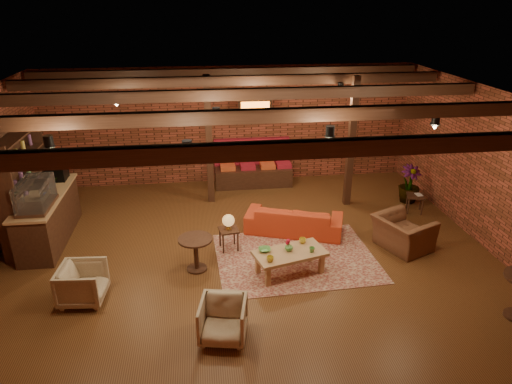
{
  "coord_description": "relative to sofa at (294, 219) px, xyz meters",
  "views": [
    {
      "loc": [
        -0.82,
        -8.19,
        4.86
      ],
      "look_at": [
        0.25,
        0.2,
        1.22
      ],
      "focal_mm": 32.0,
      "sensor_mm": 36.0,
      "label": 1
    }
  ],
  "objects": [
    {
      "name": "floor",
      "position": [
        -1.16,
        -0.68,
        -0.31
      ],
      "size": [
        10.0,
        10.0,
        0.0
      ],
      "primitive_type": "plane",
      "color": "#402310",
      "rests_on": "ground"
    },
    {
      "name": "ceiling",
      "position": [
        -1.16,
        -0.68,
        2.89
      ],
      "size": [
        10.0,
        8.0,
        0.02
      ],
      "primitive_type": "cube",
      "color": "black",
      "rests_on": "wall_back"
    },
    {
      "name": "wall_back",
      "position": [
        -1.16,
        3.32,
        1.29
      ],
      "size": [
        10.0,
        0.02,
        3.2
      ],
      "primitive_type": "cube",
      "color": "#602D1B",
      "rests_on": "ground"
    },
    {
      "name": "wall_front",
      "position": [
        -1.16,
        -4.68,
        1.29
      ],
      "size": [
        10.0,
        0.02,
        3.2
      ],
      "primitive_type": "cube",
      "color": "#602D1B",
      "rests_on": "ground"
    },
    {
      "name": "wall_right",
      "position": [
        3.84,
        -0.68,
        1.29
      ],
      "size": [
        0.02,
        8.0,
        3.2
      ],
      "primitive_type": "cube",
      "color": "#602D1B",
      "rests_on": "ground"
    },
    {
      "name": "ceiling_beams",
      "position": [
        -1.16,
        -0.68,
        2.77
      ],
      "size": [
        9.8,
        6.4,
        0.22
      ],
      "primitive_type": null,
      "color": "black",
      "rests_on": "ceiling"
    },
    {
      "name": "ceiling_pipe",
      "position": [
        -1.16,
        0.92,
        2.54
      ],
      "size": [
        9.6,
        0.12,
        0.12
      ],
      "primitive_type": "cylinder",
      "rotation": [
        0.0,
        1.57,
        0.0
      ],
      "color": "black",
      "rests_on": "ceiling"
    },
    {
      "name": "post_left",
      "position": [
        -1.76,
        1.92,
        1.29
      ],
      "size": [
        0.16,
        0.16,
        3.2
      ],
      "primitive_type": "cube",
      "color": "black",
      "rests_on": "ground"
    },
    {
      "name": "post_right",
      "position": [
        1.64,
        1.32,
        1.29
      ],
      "size": [
        0.16,
        0.16,
        3.2
      ],
      "primitive_type": "cube",
      "color": "black",
      "rests_on": "ground"
    },
    {
      "name": "service_counter",
      "position": [
        -5.26,
        0.32,
        0.49
      ],
      "size": [
        0.8,
        2.5,
        1.6
      ],
      "primitive_type": null,
      "color": "black",
      "rests_on": "ground"
    },
    {
      "name": "plant_counter",
      "position": [
        -5.16,
        0.52,
        0.91
      ],
      "size": [
        0.35,
        0.39,
        0.3
      ],
      "primitive_type": "imported",
      "color": "#337F33",
      "rests_on": "service_counter"
    },
    {
      "name": "shelving_hutch",
      "position": [
        -5.66,
        0.42,
        0.89
      ],
      "size": [
        0.52,
        2.0,
        2.4
      ],
      "primitive_type": null,
      "color": "black",
      "rests_on": "ground"
    },
    {
      "name": "banquette",
      "position": [
        -0.56,
        2.87,
        0.19
      ],
      "size": [
        2.1,
        0.7,
        1.0
      ],
      "primitive_type": null,
      "color": "maroon",
      "rests_on": "ground"
    },
    {
      "name": "service_sign",
      "position": [
        -0.56,
        2.42,
        2.04
      ],
      "size": [
        0.86,
        0.06,
        0.3
      ],
      "primitive_type": "cube",
      "color": "orange",
      "rests_on": "ceiling"
    },
    {
      "name": "ceiling_spotlights",
      "position": [
        -1.16,
        -0.68,
        2.55
      ],
      "size": [
        6.4,
        4.4,
        0.28
      ],
      "primitive_type": null,
      "color": "black",
      "rests_on": "ceiling"
    },
    {
      "name": "rug",
      "position": [
        -0.19,
        -1.1,
        -0.3
      ],
      "size": [
        3.23,
        2.53,
        0.01
      ],
      "primitive_type": "cube",
      "rotation": [
        0.0,
        0.0,
        0.04
      ],
      "color": "maroon",
      "rests_on": "floor"
    },
    {
      "name": "sofa",
      "position": [
        0.0,
        0.0,
        0.0
      ],
      "size": [
        2.27,
        1.49,
        0.62
      ],
      "primitive_type": "imported",
      "rotation": [
        0.0,
        0.0,
        2.8
      ],
      "color": "#B43319",
      "rests_on": "floor"
    },
    {
      "name": "coffee_table",
      "position": [
        -0.43,
        -1.61,
        0.1
      ],
      "size": [
        1.46,
        0.99,
        0.71
      ],
      "rotation": [
        0.0,
        0.0,
        0.27
      ],
      "color": "#AA7E4F",
      "rests_on": "floor"
    },
    {
      "name": "side_table_lamp",
      "position": [
        -1.49,
        -0.58,
        0.29
      ],
      "size": [
        0.44,
        0.44,
        0.79
      ],
      "rotation": [
        0.0,
        0.0,
        0.16
      ],
      "color": "black",
      "rests_on": "floor"
    },
    {
      "name": "round_table_left",
      "position": [
        -2.16,
        -1.27,
        0.15
      ],
      "size": [
        0.65,
        0.65,
        0.68
      ],
      "color": "black",
      "rests_on": "floor"
    },
    {
      "name": "armchair_a",
      "position": [
        -4.1,
        -2.0,
        0.07
      ],
      "size": [
        0.74,
        0.78,
        0.75
      ],
      "primitive_type": "imported",
      "rotation": [
        0.0,
        0.0,
        1.49
      ],
      "color": "beige",
      "rests_on": "floor"
    },
    {
      "name": "armchair_b",
      "position": [
        -1.77,
        -3.24,
        0.05
      ],
      "size": [
        0.81,
        0.77,
        0.72
      ],
      "primitive_type": "imported",
      "rotation": [
        0.0,
        0.0,
        -0.2
      ],
      "color": "beige",
      "rests_on": "floor"
    },
    {
      "name": "armchair_right",
      "position": [
        2.09,
        -0.98,
        0.16
      ],
      "size": [
        1.06,
        1.25,
        0.93
      ],
      "primitive_type": "imported",
      "rotation": [
        0.0,
        0.0,
        1.98
      ],
      "color": "brown",
      "rests_on": "floor"
    },
    {
      "name": "side_table_book",
      "position": [
        3.12,
        0.64,
        0.1
      ],
      "size": [
        0.5,
        0.5,
        0.46
      ],
      "rotation": [
        0.0,
        0.0,
        -0.32
      ],
      "color": "black",
      "rests_on": "floor"
    },
    {
      "name": "plant_tall",
      "position": [
        3.24,
        1.25,
        1.14
      ],
      "size": [
        1.89,
        1.89,
        2.89
      ],
      "primitive_type": "imported",
      "rotation": [
        0.0,
        0.0,
        0.19
      ],
      "color": "#4C7F4C",
      "rests_on": "floor"
    }
  ]
}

